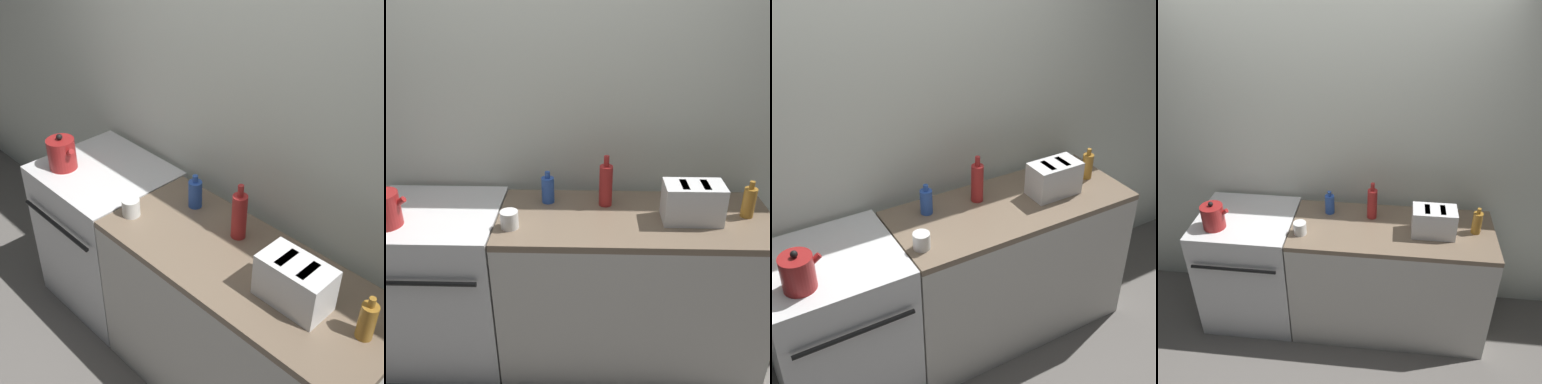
% 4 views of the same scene
% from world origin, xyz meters
% --- Properties ---
extents(ground_plane, '(12.00, 12.00, 0.00)m').
position_xyz_m(ground_plane, '(0.00, 0.00, 0.00)').
color(ground_plane, slate).
extents(wall_back, '(8.00, 0.05, 2.60)m').
position_xyz_m(wall_back, '(0.00, 0.69, 1.30)').
color(wall_back, silver).
rests_on(wall_back, ground_plane).
extents(stove, '(0.71, 0.67, 0.94)m').
position_xyz_m(stove, '(-0.57, 0.32, 0.48)').
color(stove, silver).
rests_on(stove, ground_plane).
extents(counter_block, '(1.44, 0.60, 0.94)m').
position_xyz_m(counter_block, '(0.51, 0.30, 0.47)').
color(counter_block, silver).
rests_on(counter_block, ground_plane).
extents(kettle, '(0.20, 0.16, 0.21)m').
position_xyz_m(kettle, '(-0.74, 0.18, 1.03)').
color(kettle, maroon).
rests_on(kettle, stove).
extents(toaster, '(0.30, 0.17, 0.20)m').
position_xyz_m(toaster, '(0.79, 0.27, 1.04)').
color(toaster, white).
rests_on(toaster, counter_block).
extents(bottle_blue, '(0.07, 0.07, 0.18)m').
position_xyz_m(bottle_blue, '(0.04, 0.45, 1.01)').
color(bottle_blue, '#2D56B7').
rests_on(bottle_blue, counter_block).
extents(bottle_amber, '(0.07, 0.07, 0.20)m').
position_xyz_m(bottle_amber, '(1.09, 0.32, 1.02)').
color(bottle_amber, '#9E6B23').
rests_on(bottle_amber, counter_block).
extents(bottle_red, '(0.07, 0.07, 0.29)m').
position_xyz_m(bottle_red, '(0.36, 0.42, 1.06)').
color(bottle_red, '#B72828').
rests_on(bottle_red, counter_block).
extents(cup_white, '(0.09, 0.09, 0.09)m').
position_xyz_m(cup_white, '(-0.12, 0.17, 0.98)').
color(cup_white, white).
rests_on(cup_white, counter_block).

